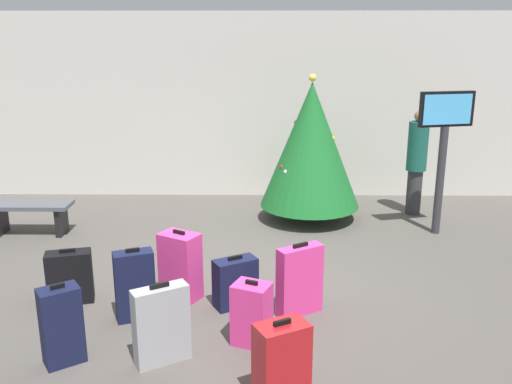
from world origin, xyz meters
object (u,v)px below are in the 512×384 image
traveller_0 (417,160)px  suitcase_2 (161,325)px  suitcase_1 (252,314)px  suitcase_3 (235,283)px  suitcase_5 (300,280)px  suitcase_8 (180,266)px  suitcase_0 (135,285)px  waiting_bench (30,212)px  suitcase_4 (70,277)px  flight_info_kiosk (444,138)px  suitcase_7 (282,364)px  suitcase_6 (62,326)px  holiday_tree (311,145)px

traveller_0 → suitcase_2: (-3.42, -4.40, -0.54)m
suitcase_1 → suitcase_3: bearing=104.1°
suitcase_5 → suitcase_8: bearing=165.1°
suitcase_0 → suitcase_8: (0.40, 0.48, 0.01)m
suitcase_0 → suitcase_5: (1.71, 0.13, 0.01)m
suitcase_0 → waiting_bench: bearing=130.0°
suitcase_4 → suitcase_5: size_ratio=0.79×
flight_info_kiosk → suitcase_0: 4.87m
suitcase_5 → suitcase_7: suitcase_5 is taller
flight_info_kiosk → suitcase_8: (-3.53, -2.18, -1.07)m
suitcase_1 → traveller_0: bearing=57.3°
suitcase_0 → suitcase_1: 1.31m
suitcase_5 → waiting_bench: bearing=147.9°
traveller_0 → flight_info_kiosk: bearing=-84.2°
suitcase_5 → suitcase_6: 2.38m
suitcase_0 → suitcase_3: 1.07m
suitcase_3 → suitcase_8: 0.66m
suitcase_0 → suitcase_8: 0.63m
traveller_0 → suitcase_1: bearing=-122.7°
suitcase_4 → suitcase_8: size_ratio=0.78×
suitcase_4 → suitcase_7: bearing=-37.3°
flight_info_kiosk → waiting_bench: (-6.07, -0.11, -1.11)m
suitcase_5 → suitcase_8: suitcase_8 is taller
waiting_bench → suitcase_7: size_ratio=1.65×
suitcase_1 → suitcase_8: size_ratio=0.81×
suitcase_1 → holiday_tree: bearing=77.2°
holiday_tree → suitcase_7: size_ratio=3.14×
suitcase_1 → suitcase_5: bearing=50.6°
traveller_0 → suitcase_5: bearing=-121.4°
suitcase_5 → suitcase_0: bearing=-175.7°
suitcase_1 → waiting_bench: bearing=138.0°
flight_info_kiosk → suitcase_6: size_ratio=2.75×
waiting_bench → suitcase_3: (3.16, -2.25, -0.08)m
suitcase_7 → traveller_0: bearing=64.6°
suitcase_7 → suitcase_5: bearing=80.9°
waiting_bench → suitcase_1: (3.35, -3.02, -0.04)m
suitcase_0 → suitcase_2: size_ratio=1.01×
waiting_bench → traveller_0: (5.97, 1.06, 0.56)m
suitcase_3 → suitcase_6: (-1.50, -1.11, 0.09)m
holiday_tree → suitcase_2: 4.50m
suitcase_2 → suitcase_4: bearing=136.4°
flight_info_kiosk → traveller_0: bearing=95.8°
holiday_tree → traveller_0: (1.76, 0.31, -0.30)m
waiting_bench → suitcase_1: 4.51m
holiday_tree → suitcase_6: 4.91m
flight_info_kiosk → suitcase_6: 5.71m
flight_info_kiosk → suitcase_0: (-3.93, -2.66, -1.08)m
holiday_tree → suitcase_4: bearing=-134.6°
holiday_tree → flight_info_kiosk: (1.86, -0.64, 0.24)m
suitcase_4 → suitcase_7: suitcase_7 is taller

